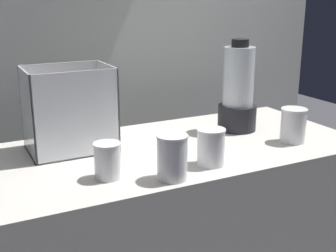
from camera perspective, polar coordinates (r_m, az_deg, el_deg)
name	(u,v)px	position (r m, az deg, el deg)	size (l,w,h in m)	color
back_wall_unit	(95,28)	(2.22, -9.32, 12.22)	(2.60, 0.24, 2.50)	silver
carrot_display_bin	(72,124)	(1.58, -12.19, 0.20)	(0.29, 0.21, 0.29)	white
blender_pitcher	(238,93)	(1.79, 8.91, 4.16)	(0.15, 0.15, 0.36)	black
juice_cup_mango_far_left	(108,162)	(1.33, -7.71, -4.63)	(0.08, 0.08, 0.11)	white
juice_cup_beet_left	(172,160)	(1.31, 0.53, -4.29)	(0.09, 0.09, 0.14)	white
juice_cup_carrot_middle	(211,149)	(1.43, 5.46, -2.99)	(0.09, 0.09, 0.12)	white
juice_cup_orange_right	(293,127)	(1.70, 15.64, -0.13)	(0.09, 0.09, 0.13)	white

